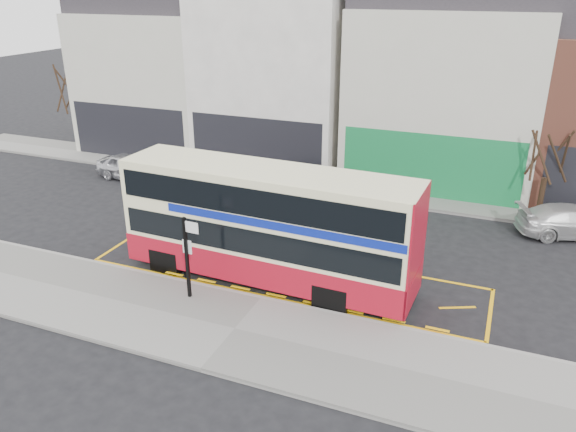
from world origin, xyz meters
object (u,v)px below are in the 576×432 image
at_px(street_tree_right, 551,142).
at_px(double_decker_bus, 268,224).
at_px(street_tree_left, 72,76).
at_px(bus_stop_post, 188,250).
at_px(car_grey, 305,183).
at_px(car_white, 573,221).
at_px(car_silver, 132,167).

bearing_deg(street_tree_right, double_decker_bus, -132.63).
relative_size(double_decker_bus, street_tree_left, 1.57).
bearing_deg(bus_stop_post, street_tree_right, 50.58).
distance_m(double_decker_bus, street_tree_left, 20.91).
xyz_separation_m(car_grey, car_white, (11.74, -0.26, -0.04)).
relative_size(double_decker_bus, bus_stop_post, 3.66).
xyz_separation_m(bus_stop_post, street_tree_right, (10.56, 11.74, 1.60)).
bearing_deg(street_tree_right, bus_stop_post, -131.97).
bearing_deg(street_tree_left, car_white, -6.16).
bearing_deg(car_grey, car_silver, 111.34).
bearing_deg(bus_stop_post, street_tree_left, 142.72).
xyz_separation_m(double_decker_bus, car_silver, (-11.03, 7.20, -1.47)).
xyz_separation_m(street_tree_left, street_tree_right, (26.40, -1.47, -1.01)).
distance_m(double_decker_bus, car_silver, 13.25).
relative_size(car_silver, car_white, 0.89).
height_order(bus_stop_post, car_grey, bus_stop_post).
relative_size(car_grey, street_tree_right, 0.82).
bearing_deg(double_decker_bus, street_tree_right, 49.49).
bearing_deg(double_decker_bus, car_grey, 103.89).
distance_m(double_decker_bus, street_tree_right, 13.01).
bearing_deg(car_grey, double_decker_bus, -153.53).
bearing_deg(bus_stop_post, car_silver, 137.00).
xyz_separation_m(double_decker_bus, street_tree_right, (8.77, 9.53, 1.31)).
relative_size(car_white, street_tree_right, 0.87).
height_order(car_white, street_tree_left, street_tree_left).
height_order(car_grey, car_white, car_grey).
relative_size(street_tree_left, street_tree_right, 1.29).
height_order(car_silver, car_grey, car_grey).
bearing_deg(double_decker_bus, car_silver, 148.99).
xyz_separation_m(bus_stop_post, car_silver, (-9.23, 9.41, -1.18)).
bearing_deg(car_silver, car_grey, -77.85).
height_order(double_decker_bus, street_tree_left, street_tree_left).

